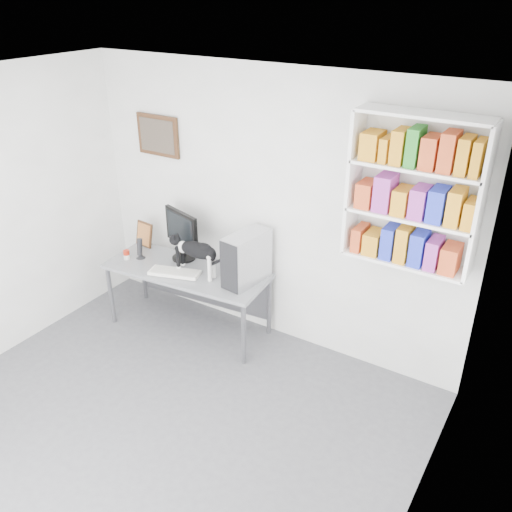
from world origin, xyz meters
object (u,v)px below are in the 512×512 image
Objects in this scene: monitor at (182,235)px; keyboard at (175,272)px; desk at (189,299)px; pc_tower at (247,258)px; soup_can at (127,255)px; bookshelf at (414,192)px; leaning_print at (144,234)px; cat at (197,258)px; speaker at (140,248)px.

monitor is 1.08× the size of keyboard.
desk is 0.90m from pc_tower.
desk is 0.80m from soup_can.
leaning_print is at bearing -178.19° from bookshelf.
soup_can is 0.86m from cat.
keyboard is at bearing 0.62° from soup_can.
bookshelf is 2.46× the size of pc_tower.
monitor is at bearing 29.07° from speaker.
desk is at bearing -9.22° from leaning_print.
monitor reaches higher than keyboard.
monitor is (-0.17, 0.17, 0.62)m from desk.
speaker is at bearing 40.80° from soup_can.
desk is at bearing -162.22° from pc_tower.
monitor is 0.89× the size of cat.
pc_tower is 0.51m from cat.
monitor is 1.08× the size of pc_tower.
leaning_print reaches higher than keyboard.
speaker is (-0.40, -0.23, -0.16)m from monitor.
soup_can is at bearing 162.52° from keyboard.
desk is 0.40m from keyboard.
keyboard is at bearing -9.99° from speaker.
soup_can reaches higher than keyboard.
bookshelf is 2.59m from desk.
speaker is (-1.22, -0.18, -0.14)m from pc_tower.
keyboard is 0.64m from soup_can.
bookshelf is at bearing 8.96° from soup_can.
keyboard is (-2.13, -0.43, -1.13)m from bookshelf.
bookshelf is at bearing 14.15° from pc_tower.
soup_can is (-1.33, -0.27, -0.20)m from pc_tower.
pc_tower is 1.39m from leaning_print.
monitor is at bearing 146.34° from cat.
monitor is 1.94× the size of leaning_print.
leaning_print is at bearing -175.71° from pc_tower.
pc_tower reaches higher than cat.
cat is at bearing -154.63° from pc_tower.
bookshelf is 2.88m from speaker.
leaning_print reaches higher than soup_can.
leaning_print is at bearing 135.88° from keyboard.
monitor is at bearing -176.11° from pc_tower.
keyboard is 0.79m from leaning_print.
cat is (0.17, -0.04, 0.54)m from desk.
cat reaches higher than speaker.
keyboard is 2.20× the size of speaker.
bookshelf is 0.73× the size of desk.
keyboard is 0.55m from speaker.
speaker is 0.81× the size of leaning_print.
cat is at bearing -14.69° from monitor.
pc_tower is 1.79× the size of leaning_print.
leaning_print is (-0.70, 0.34, 0.12)m from keyboard.
bookshelf reaches higher than leaning_print.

